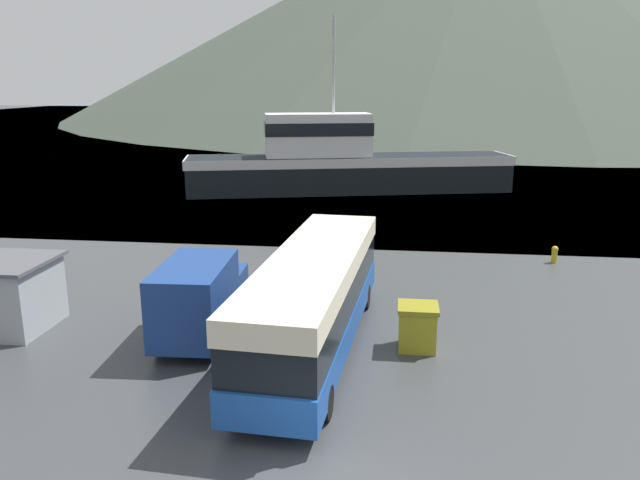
% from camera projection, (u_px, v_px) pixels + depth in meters
% --- Properties ---
extents(water_surface, '(240.00, 240.00, 0.00)m').
position_uv_depth(water_surface, '(392.00, 117.00, 146.75)').
color(water_surface, '#475B6B').
rests_on(water_surface, ground).
extents(hill_backdrop, '(193.94, 193.94, 51.57)m').
position_uv_depth(hill_backdrop, '(485.00, 5.00, 148.11)').
color(hill_backdrop, '#3D473D').
rests_on(hill_backdrop, ground).
extents(tour_bus, '(3.30, 11.68, 3.13)m').
position_uv_depth(tour_bus, '(315.00, 296.00, 19.22)').
color(tour_bus, '#194799').
rests_on(tour_bus, ground).
extents(delivery_van, '(2.32, 5.79, 2.61)m').
position_uv_depth(delivery_van, '(200.00, 296.00, 20.48)').
color(delivery_van, navy).
rests_on(delivery_van, ground).
extents(fishing_boat, '(24.94, 10.00, 12.85)m').
position_uv_depth(fishing_boat, '(343.00, 163.00, 47.43)').
color(fishing_boat, black).
rests_on(fishing_boat, water_surface).
extents(storage_bin, '(1.26, 1.19, 1.44)m').
position_uv_depth(storage_bin, '(417.00, 327.00, 19.56)').
color(storage_bin, olive).
rests_on(storage_bin, ground).
extents(dock_kiosk, '(2.78, 3.04, 2.41)m').
position_uv_depth(dock_kiosk, '(10.00, 294.00, 21.08)').
color(dock_kiosk, '#93999E').
rests_on(dock_kiosk, ground).
extents(small_boat, '(5.86, 3.55, 1.06)m').
position_uv_depth(small_boat, '(376.00, 174.00, 53.06)').
color(small_boat, black).
rests_on(small_boat, water_surface).
extents(mooring_bollard, '(0.30, 0.30, 0.80)m').
position_uv_depth(mooring_bollard, '(555.00, 254.00, 28.99)').
color(mooring_bollard, '#B29919').
rests_on(mooring_bollard, ground).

